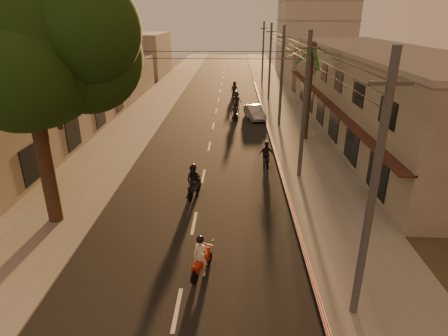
{
  "coord_description": "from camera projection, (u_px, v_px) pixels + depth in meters",
  "views": [
    {
      "loc": [
        1.96,
        -14.35,
        9.69
      ],
      "look_at": [
        1.4,
        6.05,
        1.38
      ],
      "focal_mm": 30.0,
      "sensor_mm": 36.0,
      "label": 1
    }
  ],
  "objects": [
    {
      "name": "filler_right",
      "position": [
        313.0,
        63.0,
        57.17
      ],
      "size": [
        8.0,
        14.0,
        6.0
      ],
      "primitive_type": "cube",
      "color": "gray",
      "rests_on": "ground"
    },
    {
      "name": "utility_poles",
      "position": [
        283.0,
        55.0,
        32.88
      ],
      "size": [
        1.2,
        48.26,
        9.0
      ],
      "color": "#38383A",
      "rests_on": "ground"
    },
    {
      "name": "left_building",
      "position": [
        31.0,
        113.0,
        29.32
      ],
      "size": [
        8.2,
        24.2,
        5.2
      ],
      "color": "gray",
      "rests_on": "ground"
    },
    {
      "name": "scooter_far_b",
      "position": [
        237.0,
        100.0,
        42.16
      ],
      "size": [
        1.42,
        1.88,
        1.87
      ],
      "rotation": [
        0.0,
        0.0,
        -0.22
      ],
      "color": "black",
      "rests_on": "ground"
    },
    {
      "name": "road",
      "position": [
        213.0,
        126.0,
        35.5
      ],
      "size": [
        10.0,
        140.0,
        0.02
      ],
      "primitive_type": "cube",
      "color": "black",
      "rests_on": "ground"
    },
    {
      "name": "scooter_red",
      "position": [
        201.0,
        257.0,
        14.83
      ],
      "size": [
        0.99,
        1.75,
        1.8
      ],
      "rotation": [
        0.0,
        0.0,
        -0.36
      ],
      "color": "black",
      "rests_on": "ground"
    },
    {
      "name": "filler_left_near",
      "position": [
        110.0,
        79.0,
        47.99
      ],
      "size": [
        8.0,
        14.0,
        4.4
      ],
      "primitive_type": "cube",
      "color": "gray",
      "rests_on": "ground"
    },
    {
      "name": "palm_tree",
      "position": [
        313.0,
        51.0,
        28.9
      ],
      "size": [
        5.0,
        5.0,
        8.2
      ],
      "color": "black",
      "rests_on": "ground"
    },
    {
      "name": "parked_car",
      "position": [
        255.0,
        112.0,
        37.74
      ],
      "size": [
        3.02,
        4.62,
        1.34
      ],
      "primitive_type": "imported",
      "rotation": [
        0.0,
        0.0,
        0.2
      ],
      "color": "#A3A6AB",
      "rests_on": "ground"
    },
    {
      "name": "scooter_mid_a",
      "position": [
        194.0,
        182.0,
        21.36
      ],
      "size": [
        1.23,
        1.99,
        2.0
      ],
      "rotation": [
        0.0,
        0.0,
        -0.23
      ],
      "color": "black",
      "rests_on": "ground"
    },
    {
      "name": "filler_left_far",
      "position": [
        142.0,
        55.0,
        64.16
      ],
      "size": [
        8.0,
        14.0,
        7.0
      ],
      "primitive_type": "cube",
      "color": "gray",
      "rests_on": "ground"
    },
    {
      "name": "broadleaf_tree",
      "position": [
        34.0,
        47.0,
        15.95
      ],
      "size": [
        9.6,
        8.7,
        12.1
      ],
      "color": "black",
      "rests_on": "ground"
    },
    {
      "name": "shophouse_row",
      "position": [
        375.0,
        92.0,
        31.93
      ],
      "size": [
        8.8,
        34.2,
        7.3
      ],
      "color": "gray",
      "rests_on": "ground"
    },
    {
      "name": "ground",
      "position": [
        190.0,
        246.0,
        16.99
      ],
      "size": [
        160.0,
        160.0,
        0.0
      ],
      "primitive_type": "plane",
      "color": "#383023",
      "rests_on": "ground"
    },
    {
      "name": "sidewalk_right",
      "position": [
        293.0,
        126.0,
        35.29
      ],
      "size": [
        5.0,
        140.0,
        0.12
      ],
      "primitive_type": "cube",
      "color": "slate",
      "rests_on": "ground"
    },
    {
      "name": "sidewalk_left",
      "position": [
        135.0,
        125.0,
        35.67
      ],
      "size": [
        5.0,
        140.0,
        0.12
      ],
      "primitive_type": "cube",
      "color": "slate",
      "rests_on": "ground"
    },
    {
      "name": "scooter_far_c",
      "position": [
        234.0,
        90.0,
        48.2
      ],
      "size": [
        1.14,
        1.98,
        1.98
      ],
      "rotation": [
        0.0,
        0.0,
        0.2
      ],
      "color": "black",
      "rests_on": "ground"
    },
    {
      "name": "scooter_far_a",
      "position": [
        235.0,
        112.0,
        37.24
      ],
      "size": [
        0.97,
        1.87,
        1.84
      ],
      "rotation": [
        0.0,
        0.0,
        0.11
      ],
      "color": "black",
      "rests_on": "ground"
    },
    {
      "name": "curb_stripe",
      "position": [
        272.0,
        142.0,
        30.71
      ],
      "size": [
        0.2,
        60.0,
        0.2
      ],
      "primitive_type": "cube",
      "color": "#AD2212",
      "rests_on": "ground"
    },
    {
      "name": "scooter_mid_b",
      "position": [
        266.0,
        155.0,
        25.76
      ],
      "size": [
        1.05,
        1.82,
        1.78
      ],
      "rotation": [
        0.0,
        0.0,
        0.08
      ],
      "color": "black",
      "rests_on": "ground"
    }
  ]
}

